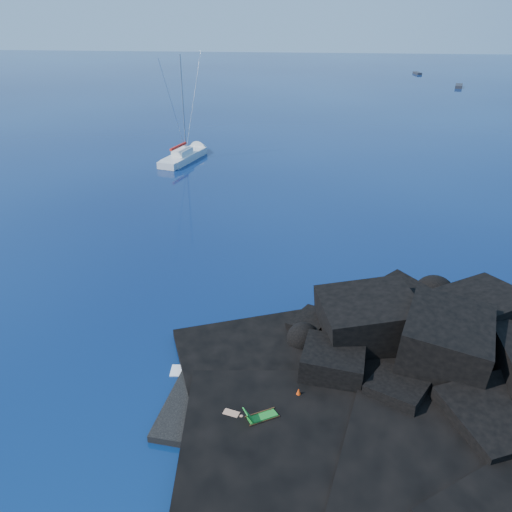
{
  "coord_description": "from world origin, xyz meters",
  "views": [
    {
      "loc": [
        6.27,
        -17.12,
        16.93
      ],
      "look_at": [
        3.17,
        12.4,
        2.0
      ],
      "focal_mm": 35.0,
      "sensor_mm": 36.0,
      "label": 1
    }
  ],
  "objects": [
    {
      "name": "headland",
      "position": [
        13.0,
        3.0,
        0.0
      ],
      "size": [
        24.0,
        24.0,
        3.6
      ],
      "primitive_type": null,
      "color": "black",
      "rests_on": "ground"
    },
    {
      "name": "beach",
      "position": [
        4.5,
        0.5,
        0.0
      ],
      "size": [
        9.08,
        6.86,
        0.7
      ],
      "primitive_type": "cube",
      "rotation": [
        0.0,
        0.0,
        -0.1
      ],
      "color": "black",
      "rests_on": "ground"
    },
    {
      "name": "marker_cone",
      "position": [
        6.38,
        0.97,
        0.66
      ],
      "size": [
        0.41,
        0.41,
        0.61
      ],
      "primitive_type": "cone",
      "rotation": [
        0.0,
        0.0,
        0.03
      ],
      "color": "#EC3F0C",
      "rests_on": "beach"
    },
    {
      "name": "ground",
      "position": [
        0.0,
        0.0,
        0.0
      ],
      "size": [
        400.0,
        400.0,
        0.0
      ],
      "primitive_type": "plane",
      "color": "#030C31",
      "rests_on": "ground"
    },
    {
      "name": "towel",
      "position": [
        3.42,
        -0.57,
        0.38
      ],
      "size": [
        2.35,
        1.54,
        0.06
      ],
      "primitive_type": "cube",
      "rotation": [
        0.0,
        0.0,
        -0.26
      ],
      "color": "white",
      "rests_on": "beach"
    },
    {
      "name": "sailboat",
      "position": [
        -8.68,
        41.48,
        0.0
      ],
      "size": [
        5.39,
        11.81,
        12.14
      ],
      "primitive_type": null,
      "rotation": [
        0.0,
        0.0,
        -0.27
      ],
      "color": "silver",
      "rests_on": "ground"
    },
    {
      "name": "deck_chair",
      "position": [
        4.83,
        -0.67,
        0.87
      ],
      "size": [
        1.63,
        1.32,
        1.03
      ],
      "primitive_type": null,
      "rotation": [
        0.0,
        0.0,
        0.52
      ],
      "color": "#1A7523",
      "rests_on": "beach"
    },
    {
      "name": "distant_boat_a",
      "position": [
        35.37,
        132.35,
        0.0
      ],
      "size": [
        1.91,
        4.17,
        0.54
      ],
      "primitive_type": "cube",
      "rotation": [
        0.0,
        0.0,
        0.17
      ],
      "color": "#25252A",
      "rests_on": "ground"
    },
    {
      "name": "sunbather",
      "position": [
        3.42,
        -0.57,
        0.54
      ],
      "size": [
        2.04,
        0.98,
        0.26
      ],
      "primitive_type": null,
      "rotation": [
        0.0,
        0.0,
        -0.26
      ],
      "color": "tan",
      "rests_on": "towel"
    },
    {
      "name": "distant_boat_b",
      "position": [
        40.35,
        107.68,
        0.0
      ],
      "size": [
        2.78,
        5.07,
        0.65
      ],
      "primitive_type": "cube",
      "rotation": [
        0.0,
        0.0,
        -0.28
      ],
      "color": "#232227",
      "rests_on": "ground"
    },
    {
      "name": "surf_foam",
      "position": [
        5.0,
        5.0,
        0.0
      ],
      "size": [
        10.0,
        8.0,
        0.06
      ],
      "primitive_type": null,
      "color": "white",
      "rests_on": "ground"
    }
  ]
}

